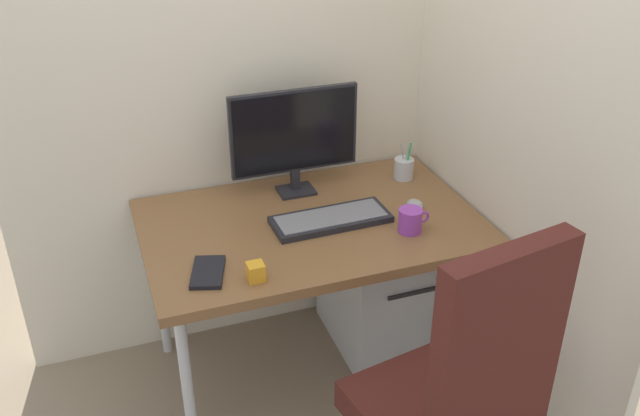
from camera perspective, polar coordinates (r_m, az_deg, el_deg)
ground_plane at (r=3.12m, az=-0.64°, el=-13.14°), size 8.00×8.00×0.00m
wall_back at (r=2.83m, az=-3.86°, el=14.71°), size 2.28×0.04×2.80m
wall_side_right at (r=2.59m, az=14.85°, el=12.52°), size 0.04×1.82×2.80m
desk at (r=2.71m, az=-0.72°, el=-2.15°), size 1.29×0.83×0.75m
office_chair at (r=2.21m, az=11.28°, el=-14.90°), size 0.59×0.59×1.18m
filing_cabinet at (r=3.12m, az=5.22°, el=-6.01°), size 0.44×0.56×0.62m
monitor at (r=2.79m, az=-2.12°, el=6.08°), size 0.53×0.12×0.44m
keyboard at (r=2.66m, az=0.90°, el=-0.92°), size 0.46×0.19×0.03m
mouse at (r=2.77m, az=7.79°, el=0.23°), size 0.08×0.10×0.04m
pen_holder at (r=3.01m, az=6.92°, el=3.27°), size 0.08×0.08×0.17m
notebook at (r=2.40m, az=-9.21°, el=-5.23°), size 0.16×0.21×0.02m
coffee_mug at (r=2.61m, az=7.46°, el=-1.02°), size 0.12×0.09×0.09m
desk_clamp_accessory at (r=2.34m, az=-5.31°, el=-5.25°), size 0.06×0.06×0.06m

